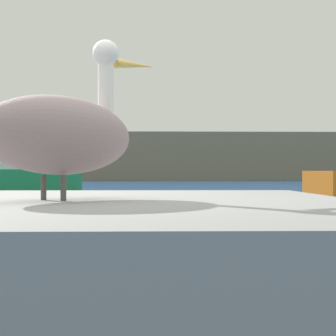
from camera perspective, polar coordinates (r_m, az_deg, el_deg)
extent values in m
plane|color=#194C93|center=(3.66, -10.72, -15.52)|extent=(260.00, 260.00, 0.00)
cube|color=#7F755B|center=(68.63, -2.06, 1.11)|extent=(140.00, 11.58, 5.49)
cube|color=gray|center=(3.05, -10.91, -10.80)|extent=(3.17, 3.12, 0.81)
ellipsoid|color=gray|center=(3.01, -10.89, 3.28)|extent=(0.95, 1.04, 0.42)
cylinder|color=white|center=(3.28, -6.37, 7.47)|extent=(0.09, 0.09, 0.39)
sphere|color=white|center=(3.32, -6.37, 11.56)|extent=(0.15, 0.15, 0.15)
cone|color=gold|center=(3.50, -3.37, 10.42)|extent=(0.28, 0.33, 0.09)
cylinder|color=#4C4742|center=(3.03, -12.55, -1.95)|extent=(0.03, 0.03, 0.13)
cylinder|color=#4C4742|center=(2.91, -10.60, -2.01)|extent=(0.03, 0.03, 0.13)
cylinder|color=#B2B2B2|center=(47.14, -15.96, 2.27)|extent=(0.12, 0.12, 3.67)
cube|color=#1E8C4C|center=(27.36, -15.82, -1.26)|extent=(6.86, 3.91, 1.06)
cube|color=silver|center=(27.15, -15.11, 1.08)|extent=(2.16, 1.85, 1.17)
cylinder|color=#B2B2B2|center=(26.37, -12.20, 3.49)|extent=(0.12, 0.12, 3.34)
cylinder|color=#3F382D|center=(25.73, -9.90, 0.64)|extent=(0.10, 0.10, 0.70)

